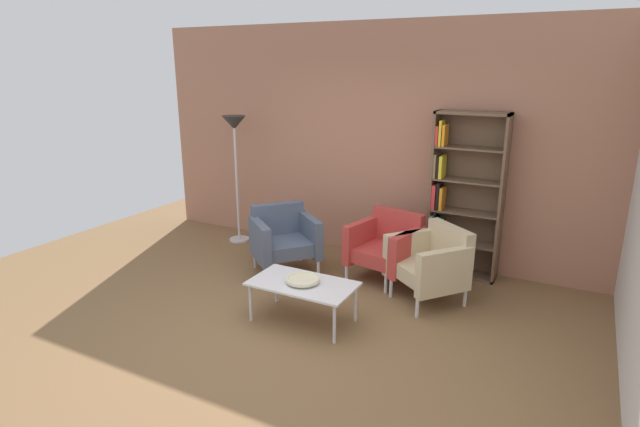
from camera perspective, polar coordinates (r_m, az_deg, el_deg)
The scene contains 9 objects.
ground_plane at distance 4.83m, azimuth -5.30°, elevation -13.33°, with size 8.32×8.32×0.00m, color brown.
brick_back_panel at distance 6.46m, azimuth 6.41°, elevation 7.90°, with size 6.40×0.12×2.90m, color #A87056.
bookshelf_tall at distance 6.05m, azimuth 15.43°, elevation 1.73°, with size 0.80×0.30×1.90m.
coffee_table_low at distance 4.88m, azimuth -1.94°, elevation -8.11°, with size 1.00×0.56×0.40m.
decorative_bowl at distance 4.85m, azimuth -1.95°, elevation -7.39°, with size 0.32×0.32×0.05m.
armchair_by_bookshelf at distance 5.83m, azimuth 7.51°, elevation -3.59°, with size 0.84×0.79×0.78m.
armchair_spare_guest at distance 6.05m, azimuth -4.10°, elevation -2.72°, with size 0.94×0.95×0.78m.
armchair_near_window at distance 5.43m, azimuth 12.37°, elevation -5.34°, with size 0.95×0.94×0.78m.
floor_lamp_torchiere at distance 6.97m, azimuth -9.55°, elevation 8.37°, with size 0.32×0.32×1.74m.
Camera 1 is at (2.34, -3.49, 2.38)m, focal length 28.53 mm.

